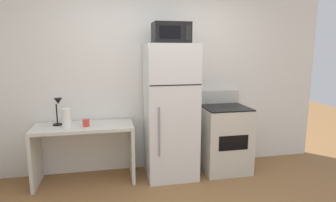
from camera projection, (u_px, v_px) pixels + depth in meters
wall_back_white at (156, 78)px, 4.00m from camera, size 5.00×0.10×2.60m
desk at (85, 142)px, 3.62m from camera, size 1.25×0.53×0.75m
desk_lamp at (58, 107)px, 3.54m from camera, size 0.14×0.12×0.35m
coffee_mug at (86, 123)px, 3.52m from camera, size 0.08×0.08×0.09m
paper_towel_roll at (66, 118)px, 3.46m from camera, size 0.11×0.11×0.24m
refrigerator at (171, 112)px, 3.74m from camera, size 0.65×0.64×1.78m
microwave at (171, 33)px, 3.54m from camera, size 0.46×0.35×0.26m
oven_range at (224, 138)px, 3.98m from camera, size 0.64×0.61×1.10m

